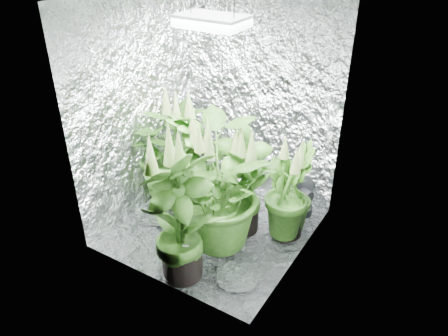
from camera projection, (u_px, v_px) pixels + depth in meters
ground at (215, 227)px, 4.00m from camera, size 1.60×1.60×0.00m
walls at (213, 128)px, 3.50m from camera, size 1.62×1.62×2.00m
grow_lamp at (212, 21)px, 3.08m from camera, size 0.50×0.30×0.22m
plant_a at (173, 149)px, 4.19m from camera, size 1.09×1.09×1.12m
plant_b at (243, 184)px, 3.75m from camera, size 0.67×0.67×1.04m
plant_c at (289, 193)px, 3.71m from camera, size 0.48×0.48×0.95m
plant_d at (193, 171)px, 3.89m from camera, size 0.79×0.79×1.10m
plant_e at (214, 190)px, 3.53m from camera, size 1.13×1.13×1.15m
plant_f at (179, 215)px, 3.19m from camera, size 0.79×0.79×1.25m
circulation_fan at (303, 198)px, 4.12m from camera, size 0.21×0.32×0.39m
plant_label at (186, 250)px, 3.27m from camera, size 0.06×0.04×0.08m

